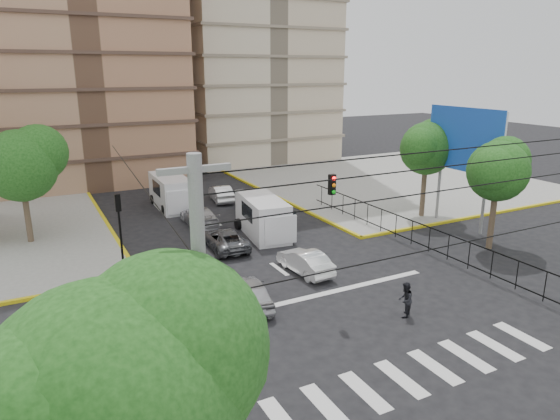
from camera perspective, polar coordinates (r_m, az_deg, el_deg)
ground at (r=23.78m, az=5.56°, el=-10.85°), size 160.00×160.00×0.00m
sidewalk_ne at (r=50.43m, az=12.36°, el=3.32°), size 26.00×26.00×0.15m
crosswalk_stripes at (r=19.71m, az=15.51°, el=-17.46°), size 12.00×2.40×0.01m
stop_line at (r=24.68m, az=4.03°, el=-9.75°), size 13.00×0.40×0.01m
park_fence at (r=32.21m, az=14.73°, el=-4.03°), size 0.10×22.50×1.66m
billboard at (r=35.66m, az=20.38°, el=7.34°), size 0.36×6.20×8.10m
tree_sw_near at (r=9.45m, az=-18.34°, el=-19.64°), size 5.63×4.60×7.57m
tree_park_a at (r=32.22m, az=23.75°, el=4.40°), size 4.41×3.60×6.83m
tree_park_c at (r=37.56m, az=16.52°, el=7.03°), size 4.65×3.80×7.25m
tree_tudor at (r=34.17m, az=-27.44°, el=4.90°), size 5.39×4.40×7.43m
traffic_light_nw at (r=26.90m, az=-17.88°, el=-1.23°), size 0.28×0.22×4.40m
traffic_light_hanging at (r=20.17m, az=9.14°, el=2.03°), size 18.00×9.12×0.92m
utility_pole_sw at (r=10.86m, az=-8.71°, el=-17.04°), size 1.40×0.28×9.00m
van_right_lane at (r=32.76m, az=-1.80°, el=-0.91°), size 2.88×5.83×2.52m
van_left_lane at (r=40.14m, az=-12.26°, el=1.88°), size 2.35×5.68×2.54m
car_silver_front_left at (r=23.50m, az=-3.45°, el=-9.32°), size 2.22×4.13×1.34m
car_white_front_right at (r=27.07m, az=2.88°, el=-5.89°), size 1.60×3.97×1.28m
car_grey_mid_left at (r=30.75m, az=-6.32°, el=-3.32°), size 2.25×4.52×1.23m
car_silver_rear_left at (r=35.59m, az=-9.21°, el=-0.71°), size 1.88×4.52×1.31m
car_darkgrey_mid_right at (r=38.27m, az=-3.25°, el=0.62°), size 1.65×3.81×1.28m
car_white_rear_right at (r=41.91m, az=-6.77°, el=1.91°), size 1.97×4.20×1.33m
pedestrian_crosswalk at (r=23.06m, az=14.11°, el=-9.92°), size 1.00×0.97×1.62m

